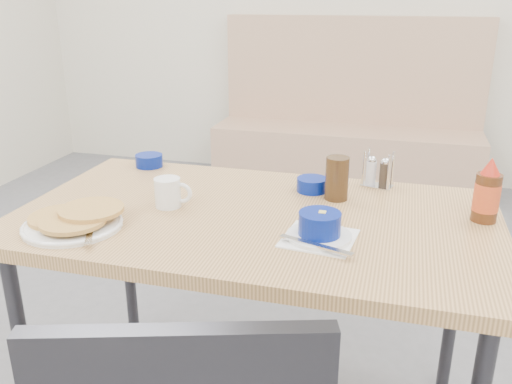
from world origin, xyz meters
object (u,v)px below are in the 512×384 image
(grits_setting, at_px, (319,228))
(butter_bowl, at_px, (312,185))
(dining_table, at_px, (255,233))
(pancake_plate, at_px, (74,220))
(amber_tumbler, at_px, (337,178))
(coffee_mug, at_px, (169,192))
(condiment_caddy, at_px, (378,174))
(syrup_bottle, at_px, (487,194))
(creamer_bowl, at_px, (149,161))
(booth_bench, at_px, (346,139))

(grits_setting, xyz_separation_m, butter_bowl, (-0.08, 0.36, -0.01))
(dining_table, height_order, pancake_plate, pancake_plate)
(pancake_plate, distance_m, amber_tumbler, 0.79)
(coffee_mug, bearing_deg, condiment_caddy, 30.74)
(syrup_bottle, bearing_deg, dining_table, -169.16)
(dining_table, relative_size, condiment_caddy, 11.55)
(amber_tumbler, bearing_deg, creamer_bowl, 167.79)
(grits_setting, height_order, butter_bowl, grits_setting)
(dining_table, bearing_deg, booth_bench, 90.00)
(grits_setting, bearing_deg, booth_bench, 94.50)
(butter_bowl, relative_size, syrup_bottle, 0.53)
(coffee_mug, height_order, grits_setting, coffee_mug)
(grits_setting, bearing_deg, coffee_mug, 166.75)
(amber_tumbler, bearing_deg, pancake_plate, -148.42)
(creamer_bowl, xyz_separation_m, syrup_bottle, (1.15, -0.22, 0.06))
(pancake_plate, bearing_deg, booth_bench, 80.61)
(pancake_plate, bearing_deg, butter_bowl, 38.39)
(amber_tumbler, xyz_separation_m, syrup_bottle, (0.43, -0.06, 0.01))
(booth_bench, bearing_deg, creamer_bowl, -102.99)
(pancake_plate, height_order, syrup_bottle, syrup_bottle)
(creamer_bowl, bearing_deg, pancake_plate, -85.02)
(dining_table, xyz_separation_m, coffee_mug, (-0.27, -0.01, 0.11))
(booth_bench, relative_size, butter_bowl, 19.23)
(grits_setting, xyz_separation_m, amber_tumbler, (0.00, 0.31, 0.04))
(dining_table, height_order, creamer_bowl, creamer_bowl)
(condiment_caddy, height_order, syrup_bottle, syrup_bottle)
(booth_bench, distance_m, grits_setting, 2.70)
(pancake_plate, height_order, amber_tumbler, amber_tumbler)
(booth_bench, xyz_separation_m, coffee_mug, (-0.27, -2.55, 0.46))
(creamer_bowl, height_order, amber_tumbler, amber_tumbler)
(booth_bench, bearing_deg, syrup_bottle, -75.14)
(syrup_bottle, bearing_deg, condiment_caddy, 145.05)
(booth_bench, relative_size, pancake_plate, 7.01)
(grits_setting, relative_size, syrup_bottle, 1.13)
(dining_table, bearing_deg, amber_tumbler, 40.95)
(creamer_bowl, bearing_deg, dining_table, -33.89)
(pancake_plate, bearing_deg, creamer_bowl, 94.98)
(butter_bowl, height_order, amber_tumbler, amber_tumbler)
(grits_setting, xyz_separation_m, syrup_bottle, (0.43, 0.25, 0.05))
(booth_bench, bearing_deg, pancake_plate, -99.39)
(creamer_bowl, bearing_deg, booth_bench, 77.01)
(creamer_bowl, distance_m, amber_tumbler, 0.74)
(coffee_mug, xyz_separation_m, condiment_caddy, (0.60, 0.35, -0.00))
(amber_tumbler, height_order, condiment_caddy, amber_tumbler)
(butter_bowl, bearing_deg, booth_bench, 93.15)
(dining_table, distance_m, condiment_caddy, 0.48)
(booth_bench, relative_size, amber_tumbler, 13.93)
(booth_bench, bearing_deg, butter_bowl, -86.85)
(booth_bench, relative_size, syrup_bottle, 10.16)
(coffee_mug, relative_size, butter_bowl, 1.17)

